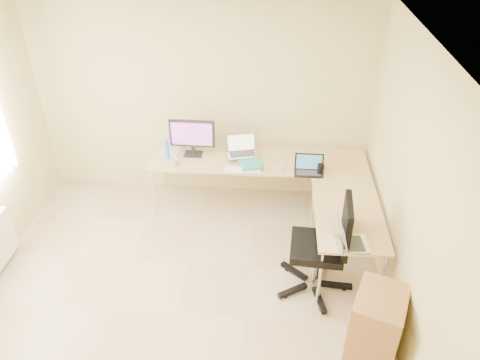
# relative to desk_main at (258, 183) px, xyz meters

# --- Properties ---
(floor) EXTENTS (4.50, 4.50, 0.00)m
(floor) POSITION_rel_desk_main_xyz_m (-0.72, -1.85, -0.36)
(floor) COLOR tan
(floor) RESTS_ON ground
(ceiling) EXTENTS (4.50, 4.50, 0.00)m
(ceiling) POSITION_rel_desk_main_xyz_m (-0.72, -1.85, 2.24)
(ceiling) COLOR white
(ceiling) RESTS_ON ground
(wall_back) EXTENTS (4.50, 0.00, 4.50)m
(wall_back) POSITION_rel_desk_main_xyz_m (-0.72, 0.40, 0.93)
(wall_back) COLOR #D7C37E
(wall_back) RESTS_ON ground
(wall_right) EXTENTS (0.00, 4.50, 4.50)m
(wall_right) POSITION_rel_desk_main_xyz_m (1.38, -1.85, 0.93)
(wall_right) COLOR #D7C37E
(wall_right) RESTS_ON ground
(desk_main) EXTENTS (2.65, 0.70, 0.73)m
(desk_main) POSITION_rel_desk_main_xyz_m (0.00, 0.00, 0.00)
(desk_main) COLOR tan
(desk_main) RESTS_ON ground
(desk_return) EXTENTS (0.70, 1.30, 0.73)m
(desk_return) POSITION_rel_desk_main_xyz_m (0.98, -1.00, 0.00)
(desk_return) COLOR tan
(desk_return) RESTS_ON ground
(monitor) EXTENTS (0.56, 0.19, 0.48)m
(monitor) POSITION_rel_desk_main_xyz_m (-0.82, 0.04, 0.60)
(monitor) COLOR black
(monitor) RESTS_ON desk_main
(book_stack) EXTENTS (0.32, 0.38, 0.06)m
(book_stack) POSITION_rel_desk_main_xyz_m (-0.10, -0.15, 0.39)
(book_stack) COLOR teal
(book_stack) RESTS_ON desk_main
(laptop_center) EXTENTS (0.42, 0.36, 0.24)m
(laptop_center) POSITION_rel_desk_main_xyz_m (-0.20, -0.01, 0.54)
(laptop_center) COLOR #AEABC0
(laptop_center) RESTS_ON desk_main
(laptop_black) EXTENTS (0.34, 0.25, 0.21)m
(laptop_black) POSITION_rel_desk_main_xyz_m (0.60, -0.29, 0.47)
(laptop_black) COLOR black
(laptop_black) RESTS_ON desk_main
(keyboard) EXTENTS (0.43, 0.13, 0.02)m
(keyboard) POSITION_rel_desk_main_xyz_m (-0.18, -0.30, 0.38)
(keyboard) COLOR silver
(keyboard) RESTS_ON desk_main
(mouse) EXTENTS (0.10, 0.08, 0.03)m
(mouse) POSITION_rel_desk_main_xyz_m (0.28, -0.22, 0.38)
(mouse) COLOR silver
(mouse) RESTS_ON desk_main
(mug) EXTENTS (0.12, 0.12, 0.10)m
(mug) POSITION_rel_desk_main_xyz_m (-1.01, -0.24, 0.41)
(mug) COLOR silver
(mug) RESTS_ON desk_main
(cd_stack) EXTENTS (0.13, 0.13, 0.03)m
(cd_stack) POSITION_rel_desk_main_xyz_m (-0.35, 0.02, 0.38)
(cd_stack) COLOR silver
(cd_stack) RESTS_ON desk_main
(water_bottle) EXTENTS (0.10, 0.10, 0.26)m
(water_bottle) POSITION_rel_desk_main_xyz_m (-1.13, -0.09, 0.49)
(water_bottle) COLOR #4684D3
(water_bottle) RESTS_ON desk_main
(papers) EXTENTS (0.29, 0.36, 0.01)m
(papers) POSITION_rel_desk_main_xyz_m (-1.13, 0.07, 0.37)
(papers) COLOR silver
(papers) RESTS_ON desk_main
(white_box) EXTENTS (0.23, 0.19, 0.07)m
(white_box) POSITION_rel_desk_main_xyz_m (-1.13, 0.20, 0.40)
(white_box) COLOR silver
(white_box) RESTS_ON desk_main
(desk_fan) EXTENTS (0.23, 0.23, 0.28)m
(desk_fan) POSITION_rel_desk_main_xyz_m (-0.88, 0.20, 0.51)
(desk_fan) COLOR beige
(desk_fan) RESTS_ON desk_main
(black_cup) EXTENTS (0.08, 0.08, 0.13)m
(black_cup) POSITION_rel_desk_main_xyz_m (0.73, -0.30, 0.43)
(black_cup) COLOR black
(black_cup) RESTS_ON desk_main
(laptop_return) EXTENTS (0.38, 0.31, 0.24)m
(laptop_return) POSITION_rel_desk_main_xyz_m (0.95, -1.52, 0.48)
(laptop_return) COLOR silver
(laptop_return) RESTS_ON desk_return
(office_chair) EXTENTS (0.72, 0.72, 1.12)m
(office_chair) POSITION_rel_desk_main_xyz_m (0.64, -1.37, 0.13)
(office_chair) COLOR black
(office_chair) RESTS_ON ground
(cabinet) EXTENTS (0.56, 0.62, 0.70)m
(cabinet) POSITION_rel_desk_main_xyz_m (1.13, -2.15, -0.01)
(cabinet) COLOR olive
(cabinet) RESTS_ON ground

